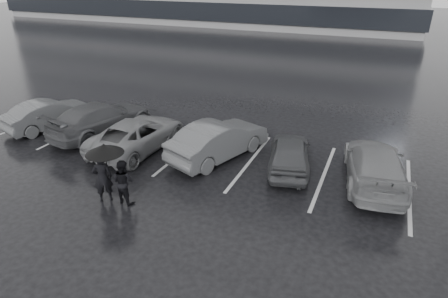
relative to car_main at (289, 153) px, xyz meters
name	(u,v)px	position (x,y,z in m)	size (l,w,h in m)	color
ground	(208,190)	(-2.08, -2.57, -0.62)	(160.00, 160.00, 0.00)	black
car_main	(289,153)	(0.00, 0.00, 0.00)	(1.46, 3.62, 1.23)	black
car_west_a	(219,140)	(-2.76, -0.17, 0.11)	(1.53, 4.40, 1.45)	#303032
car_west_b	(138,134)	(-6.10, -0.79, 0.03)	(2.13, 4.62, 1.28)	#4F4F51
car_west_c	(101,118)	(-8.54, -0.07, 0.09)	(1.99, 4.89, 1.42)	black
car_west_d	(49,114)	(-11.21, -0.46, 0.04)	(1.39, 3.98, 1.31)	#303032
car_east	(375,165)	(2.93, 0.16, 0.05)	(1.86, 4.57, 1.33)	#4F4F51
pedestrian_left	(103,178)	(-4.82, -4.43, 0.20)	(0.59, 0.39, 1.63)	black
pedestrian_right	(123,182)	(-4.17, -4.26, 0.11)	(0.71, 0.55, 1.46)	black
umbrella	(104,149)	(-4.67, -4.33, 1.17)	(1.16, 1.16, 1.96)	black
stall_stripes	(217,155)	(-2.88, -0.07, -0.61)	(19.72, 5.00, 0.00)	#ADADB0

